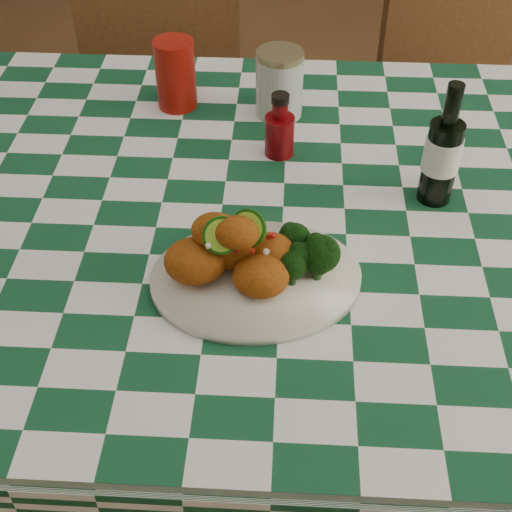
# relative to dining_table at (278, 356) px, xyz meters

# --- Properties ---
(ground) EXTENTS (5.00, 5.00, 0.00)m
(ground) POSITION_rel_dining_table_xyz_m (0.00, 0.00, -0.39)
(ground) COLOR brown
(ground) RESTS_ON ground
(dining_table) EXTENTS (1.66, 1.06, 0.79)m
(dining_table) POSITION_rel_dining_table_xyz_m (0.00, 0.00, 0.00)
(dining_table) COLOR #124729
(dining_table) RESTS_ON ground
(plate) EXTENTS (0.35, 0.29, 0.02)m
(plate) POSITION_rel_dining_table_xyz_m (-0.04, -0.18, 0.40)
(plate) COLOR silver
(plate) RESTS_ON dining_table
(fried_chicken_pile) EXTENTS (0.17, 0.12, 0.11)m
(fried_chicken_pile) POSITION_rel_dining_table_xyz_m (-0.06, -0.18, 0.47)
(fried_chicken_pile) COLOR #98480E
(fried_chicken_pile) RESTS_ON plate
(broccoli_side) EXTENTS (0.09, 0.09, 0.07)m
(broccoli_side) POSITION_rel_dining_table_xyz_m (0.04, -0.17, 0.44)
(broccoli_side) COLOR black
(broccoli_side) RESTS_ON plate
(red_tumbler) EXTENTS (0.10, 0.10, 0.14)m
(red_tumbler) POSITION_rel_dining_table_xyz_m (-0.22, 0.31, 0.46)
(red_tumbler) COLOR maroon
(red_tumbler) RESTS_ON dining_table
(ketchup_bottle) EXTENTS (0.07, 0.07, 0.12)m
(ketchup_bottle) POSITION_rel_dining_table_xyz_m (-0.01, 0.16, 0.45)
(ketchup_bottle) COLOR #650509
(ketchup_bottle) RESTS_ON dining_table
(mason_jar) EXTENTS (0.12, 0.12, 0.13)m
(mason_jar) POSITION_rel_dining_table_xyz_m (-0.02, 0.29, 0.46)
(mason_jar) COLOR #B2BCBA
(mason_jar) RESTS_ON dining_table
(beer_bottle) EXTENTS (0.08, 0.08, 0.22)m
(beer_bottle) POSITION_rel_dining_table_xyz_m (0.25, 0.04, 0.50)
(beer_bottle) COLOR black
(beer_bottle) RESTS_ON dining_table
(wooden_chair_left) EXTENTS (0.56, 0.57, 0.96)m
(wooden_chair_left) POSITION_rel_dining_table_xyz_m (-0.30, 0.69, 0.09)
(wooden_chair_left) COLOR #472814
(wooden_chair_left) RESTS_ON ground
(wooden_chair_right) EXTENTS (0.48, 0.49, 0.85)m
(wooden_chair_right) POSITION_rel_dining_table_xyz_m (0.48, 0.77, 0.03)
(wooden_chair_right) COLOR #472814
(wooden_chair_right) RESTS_ON ground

